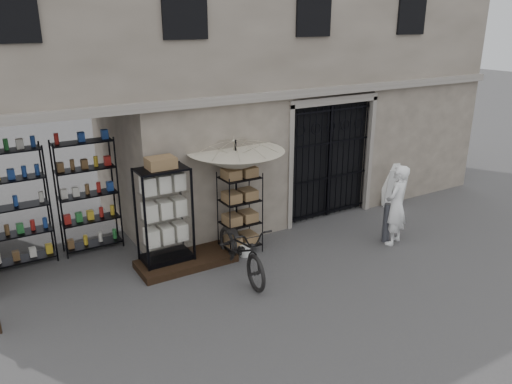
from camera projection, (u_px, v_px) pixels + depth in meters
ground at (324, 266)px, 10.27m from camera, size 80.00×80.00×0.00m
main_building at (229, 33)px, 12.02m from camera, size 14.00×4.00×9.00m
shop_recess at (59, 197)px, 9.84m from camera, size 3.00×1.70×3.00m
shop_shelving at (54, 201)px, 10.31m from camera, size 2.70×0.50×2.50m
iron_gate at (325, 159)px, 12.47m from camera, size 2.50×0.21×3.00m
step_platform at (186, 261)px, 10.33m from camera, size 2.00×0.90×0.15m
display_cabinet at (165, 220)px, 9.95m from camera, size 1.12×0.88×2.11m
wire_rack at (240, 214)px, 10.66m from camera, size 0.89×0.72×1.80m
market_umbrella at (236, 155)px, 10.44m from camera, size 2.28×2.30×2.94m
white_bucket at (245, 250)px, 10.71m from camera, size 0.25×0.25×0.24m
bicycle at (242, 274)px, 9.97m from camera, size 0.85×1.19×2.14m
steel_bollard at (387, 223)px, 11.27m from camera, size 0.21×0.21×0.92m
shopkeeper at (392, 243)px, 11.35m from camera, size 1.33×1.95×0.44m
easel_sign at (393, 187)px, 13.32m from camera, size 0.72×0.76×1.11m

